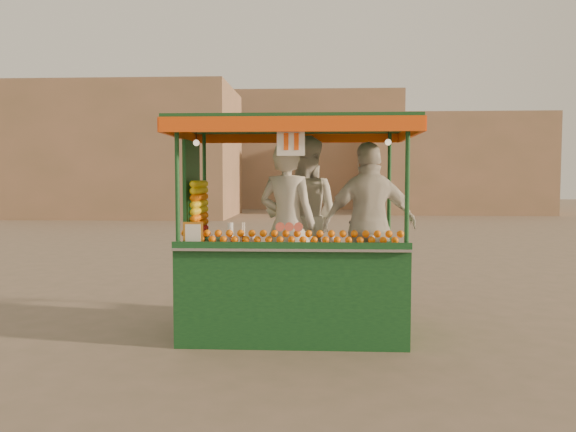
{
  "coord_description": "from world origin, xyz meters",
  "views": [
    {
      "loc": [
        -0.09,
        -6.33,
        1.71
      ],
      "look_at": [
        -0.41,
        0.04,
        1.3
      ],
      "focal_mm": 35.07,
      "sensor_mm": 36.0,
      "label": 1
    }
  ],
  "objects_px": {
    "vendor_right": "(370,225)",
    "vendor_middle": "(302,218)",
    "juice_cart": "(287,266)",
    "vendor_left": "(287,226)"
  },
  "relations": [
    {
      "from": "juice_cart",
      "to": "vendor_middle",
      "type": "height_order",
      "value": "juice_cart"
    },
    {
      "from": "vendor_left",
      "to": "juice_cart",
      "type": "bearing_deg",
      "value": 115.51
    },
    {
      "from": "vendor_right",
      "to": "vendor_left",
      "type": "bearing_deg",
      "value": -9.73
    },
    {
      "from": "juice_cart",
      "to": "vendor_middle",
      "type": "relative_size",
      "value": 1.33
    },
    {
      "from": "vendor_right",
      "to": "vendor_middle",
      "type": "bearing_deg",
      "value": -42.37
    },
    {
      "from": "vendor_middle",
      "to": "vendor_right",
      "type": "distance_m",
      "value": 0.89
    },
    {
      "from": "juice_cart",
      "to": "vendor_right",
      "type": "xyz_separation_m",
      "value": [
        0.92,
        0.18,
        0.44
      ]
    },
    {
      "from": "juice_cart",
      "to": "vendor_middle",
      "type": "xyz_separation_m",
      "value": [
        0.15,
        0.6,
        0.49
      ]
    },
    {
      "from": "vendor_left",
      "to": "vendor_right",
      "type": "relative_size",
      "value": 1.0
    },
    {
      "from": "vendor_middle",
      "to": "juice_cart",
      "type": "bearing_deg",
      "value": 90.1
    }
  ]
}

